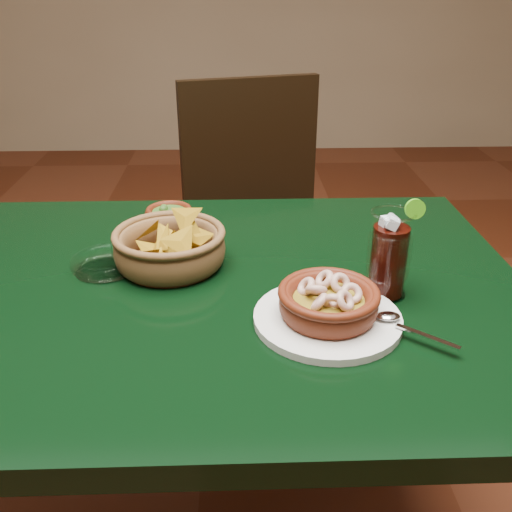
{
  "coord_description": "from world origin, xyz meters",
  "views": [
    {
      "loc": [
        0.11,
        -0.85,
        1.22
      ],
      "look_at": [
        0.14,
        -0.02,
        0.81
      ],
      "focal_mm": 40.0,
      "sensor_mm": 36.0,
      "label": 1
    }
  ],
  "objects_px": {
    "cola_drink": "(389,255)",
    "shrimp_plate": "(328,306)",
    "dining_table": "(177,333)",
    "chip_basket": "(170,247)",
    "dining_chair": "(263,233)"
  },
  "relations": [
    {
      "from": "shrimp_plate",
      "to": "cola_drink",
      "type": "bearing_deg",
      "value": 37.2
    },
    {
      "from": "dining_table",
      "to": "chip_basket",
      "type": "relative_size",
      "value": 5.18
    },
    {
      "from": "dining_chair",
      "to": "cola_drink",
      "type": "distance_m",
      "value": 0.83
    },
    {
      "from": "dining_table",
      "to": "shrimp_plate",
      "type": "height_order",
      "value": "shrimp_plate"
    },
    {
      "from": "shrimp_plate",
      "to": "chip_basket",
      "type": "bearing_deg",
      "value": 142.23
    },
    {
      "from": "shrimp_plate",
      "to": "cola_drink",
      "type": "height_order",
      "value": "cola_drink"
    },
    {
      "from": "chip_basket",
      "to": "cola_drink",
      "type": "distance_m",
      "value": 0.38
    },
    {
      "from": "dining_chair",
      "to": "chip_basket",
      "type": "xyz_separation_m",
      "value": [
        -0.2,
        -0.64,
        0.26
      ]
    },
    {
      "from": "dining_chair",
      "to": "chip_basket",
      "type": "relative_size",
      "value": 4.14
    },
    {
      "from": "dining_chair",
      "to": "cola_drink",
      "type": "height_order",
      "value": "dining_chair"
    },
    {
      "from": "cola_drink",
      "to": "shrimp_plate",
      "type": "bearing_deg",
      "value": -142.8
    },
    {
      "from": "chip_basket",
      "to": "cola_drink",
      "type": "height_order",
      "value": "cola_drink"
    },
    {
      "from": "dining_table",
      "to": "chip_basket",
      "type": "xyz_separation_m",
      "value": [
        -0.01,
        0.07,
        0.13
      ]
    },
    {
      "from": "dining_chair",
      "to": "chip_basket",
      "type": "distance_m",
      "value": 0.72
    },
    {
      "from": "dining_table",
      "to": "cola_drink",
      "type": "relative_size",
      "value": 7.28
    }
  ]
}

